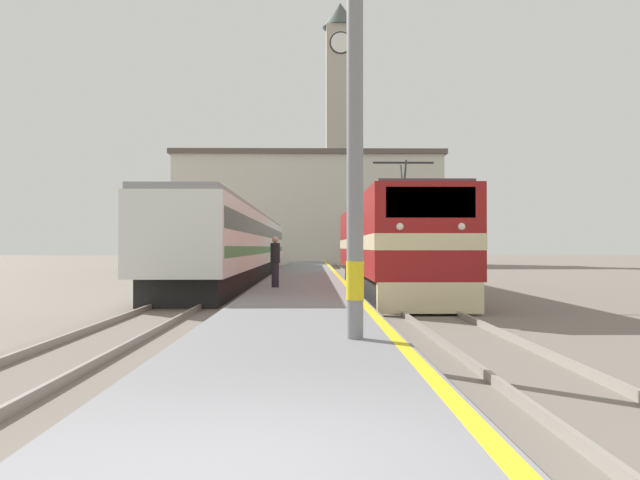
{
  "coord_description": "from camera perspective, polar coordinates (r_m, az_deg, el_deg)",
  "views": [
    {
      "loc": [
        0.29,
        -3.99,
        1.81
      ],
      "look_at": [
        0.68,
        24.45,
        2.13
      ],
      "focal_mm": 35.0,
      "sensor_mm": 36.0,
      "label": 1
    }
  ],
  "objects": [
    {
      "name": "rail_track_far",
      "position": [
        29.31,
        -8.51,
        -4.11
      ],
      "size": [
        2.83,
        140.0,
        0.16
      ],
      "color": "#70665B",
      "rests_on": "ground"
    },
    {
      "name": "locomotive_train",
      "position": [
        25.75,
        6.09,
        -0.46
      ],
      "size": [
        2.92,
        19.3,
        4.67
      ],
      "color": "black",
      "rests_on": "ground"
    },
    {
      "name": "passenger_train",
      "position": [
        35.03,
        -7.22,
        -0.37
      ],
      "size": [
        2.92,
        34.82,
        3.64
      ],
      "color": "black",
      "rests_on": "ground"
    },
    {
      "name": "station_building",
      "position": [
        65.01,
        -1.09,
        2.84
      ],
      "size": [
        27.47,
        8.39,
        11.47
      ],
      "color": "beige",
      "rests_on": "ground"
    },
    {
      "name": "platform",
      "position": [
        29.04,
        -1.35,
        -3.83
      ],
      "size": [
        3.52,
        140.0,
        0.4
      ],
      "color": "slate",
      "rests_on": "ground"
    },
    {
      "name": "catenary_mast",
      "position": [
        10.06,
        3.75,
        14.77
      ],
      "size": [
        2.7,
        0.28,
        8.21
      ],
      "color": "gray",
      "rests_on": "platform"
    },
    {
      "name": "person_on_platform",
      "position": [
        22.03,
        -4.12,
        -1.86
      ],
      "size": [
        0.34,
        0.34,
        1.79
      ],
      "color": "#23232D",
      "rests_on": "platform"
    },
    {
      "name": "ground_plane",
      "position": [
        34.04,
        -1.27,
        -3.69
      ],
      "size": [
        200.0,
        200.0,
        0.0
      ],
      "primitive_type": "plane",
      "color": "#70665B"
    },
    {
      "name": "clock_tower",
      "position": [
        73.69,
        1.86,
        10.37
      ],
      "size": [
        4.07,
        4.07,
        30.29
      ],
      "color": "#ADA393",
      "rests_on": "ground"
    },
    {
      "name": "rail_track_near",
      "position": [
        29.21,
        5.28,
        -4.13
      ],
      "size": [
        2.84,
        140.0,
        0.16
      ],
      "color": "#70665B",
      "rests_on": "ground"
    }
  ]
}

